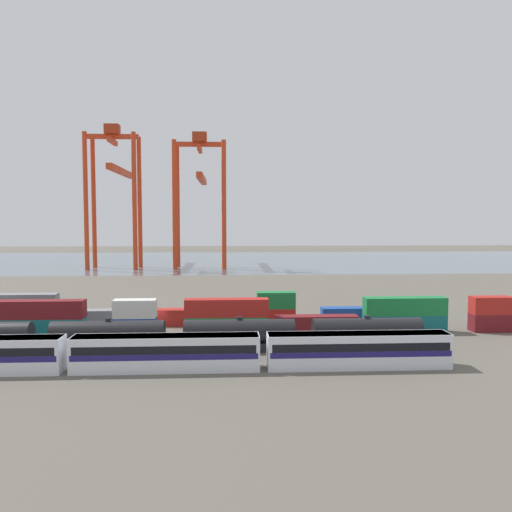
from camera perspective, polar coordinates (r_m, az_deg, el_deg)
ground_plane at (r=120.17m, az=-8.30°, el=-3.97°), size 420.00×420.00×0.00m
harbour_water at (r=210.55m, az=-6.07°, el=-0.53°), size 400.00×110.00×0.01m
passenger_train at (r=58.67m, az=-9.88°, el=-10.32°), size 63.50×3.14×3.90m
freight_tank_row at (r=66.53m, az=-9.02°, el=-8.66°), size 63.20×2.91×4.37m
shipping_container_1 at (r=80.24m, az=-22.54°, el=-7.29°), size 12.10×2.44×2.60m
shipping_container_2 at (r=79.79m, az=-22.60°, el=-5.46°), size 12.10×2.44×2.60m
shipping_container_3 at (r=76.90m, az=-13.18°, el=-7.58°), size 6.04×2.44×2.60m
shipping_container_4 at (r=76.43m, az=-13.22°, el=-5.67°), size 6.04×2.44×2.60m
shipping_container_5 at (r=75.73m, az=-3.25°, el=-7.66°), size 12.10×2.44×2.60m
shipping_container_6 at (r=75.25m, az=-3.26°, el=-5.72°), size 12.10×2.44×2.60m
shipping_container_7 at (r=76.82m, az=6.69°, el=-7.51°), size 12.10×2.44×2.60m
shipping_container_8 at (r=80.09m, az=16.07°, el=-7.16°), size 12.10×2.44×2.60m
shipping_container_9 at (r=79.63m, az=16.11°, el=-5.33°), size 12.10×2.44×2.60m
shipping_container_10 at (r=85.28m, az=24.50°, el=-6.69°), size 6.04×2.44×2.60m
shipping_container_11 at (r=84.85m, az=24.55°, el=-4.97°), size 6.04×2.44×2.60m
shipping_container_14 at (r=88.53m, az=-24.79°, el=-6.32°), size 12.10×2.44×2.60m
shipping_container_15 at (r=88.12m, az=-24.84°, el=-4.65°), size 12.10×2.44×2.60m
shipping_container_16 at (r=84.54m, az=-16.28°, el=-6.58°), size 12.10×2.44×2.60m
shipping_container_17 at (r=82.54m, az=-7.14°, el=-6.71°), size 12.10×2.44×2.60m
shipping_container_18 at (r=82.68m, az=2.21°, el=-6.66°), size 6.04×2.44×2.60m
shipping_container_19 at (r=82.24m, az=2.21°, el=-4.88°), size 6.04×2.44×2.60m
shipping_container_20 at (r=84.95m, az=11.28°, el=-6.45°), size 12.10×2.44×2.60m
gantry_crane_west at (r=185.70m, az=-15.26°, el=7.78°), size 17.39×41.06×48.51m
gantry_crane_central at (r=181.27m, az=-6.15°, el=7.49°), size 17.92×37.32×46.16m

